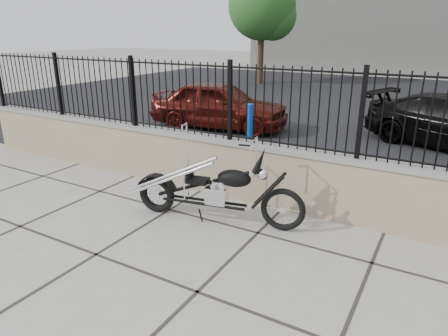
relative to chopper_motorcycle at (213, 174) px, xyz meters
name	(u,v)px	position (x,y,z in m)	size (l,w,h in m)	color
ground_plane	(197,292)	(0.73, -1.54, -0.72)	(90.00, 90.00, 0.00)	#99968E
parking_lot	(387,106)	(0.73, 10.96, -0.72)	(30.00, 30.00, 0.00)	black
retaining_wall	(286,178)	(0.73, 0.96, -0.24)	(14.00, 0.36, 0.96)	gray
iron_fence	(290,108)	(0.73, 0.96, 0.84)	(14.00, 0.08, 1.20)	black
background_building	(433,6)	(0.73, 24.96, 3.28)	(22.00, 6.00, 8.00)	beige
chopper_motorcycle	(213,174)	(0.00, 0.00, 0.00)	(2.39, 0.42, 1.43)	black
car_red	(219,105)	(-2.88, 5.05, -0.06)	(1.54, 3.84, 1.31)	#490F0A
bollard_a	(249,130)	(-0.97, 3.11, -0.14)	(0.14, 0.14, 1.14)	blue
tree_left	(262,2)	(-6.11, 14.69, 3.18)	(3.30, 3.30, 5.56)	#382619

